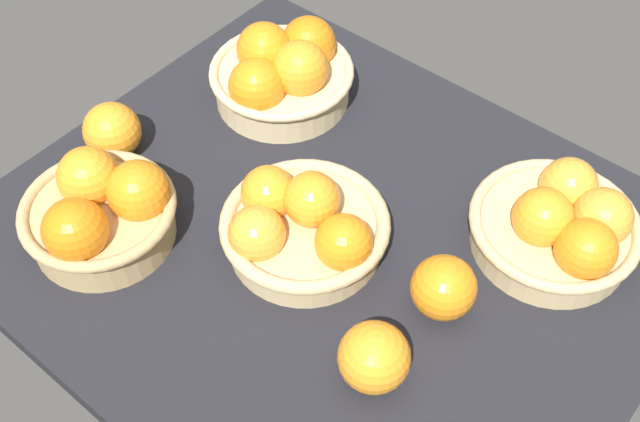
# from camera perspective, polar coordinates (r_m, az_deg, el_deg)

# --- Properties ---
(market_tray) EXTENTS (0.84, 0.72, 0.03)m
(market_tray) POSITION_cam_1_polar(r_m,az_deg,el_deg) (1.05, 0.70, -2.29)
(market_tray) COLOR black
(market_tray) RESTS_ON ground
(basket_near_left) EXTENTS (0.22, 0.22, 0.10)m
(basket_near_left) POSITION_cam_1_polar(r_m,az_deg,el_deg) (1.04, 17.06, -0.99)
(basket_near_left) COLOR tan
(basket_near_left) RESTS_ON market_tray
(basket_near_right) EXTENTS (0.22, 0.22, 0.12)m
(basket_near_right) POSITION_cam_1_polar(r_m,az_deg,el_deg) (1.19, -2.75, 9.97)
(basket_near_right) COLOR #D3BC8C
(basket_near_right) RESTS_ON market_tray
(basket_far_right) EXTENTS (0.20, 0.20, 0.11)m
(basket_far_right) POSITION_cam_1_polar(r_m,az_deg,el_deg) (1.04, -15.58, -0.01)
(basket_far_right) COLOR tan
(basket_far_right) RESTS_ON market_tray
(basket_center) EXTENTS (0.22, 0.22, 0.11)m
(basket_center) POSITION_cam_1_polar(r_m,az_deg,el_deg) (0.99, -1.35, -1.06)
(basket_center) COLOR tan
(basket_center) RESTS_ON market_tray
(loose_orange_front_gap) EXTENTS (0.08, 0.08, 0.08)m
(loose_orange_front_gap) POSITION_cam_1_polar(r_m,az_deg,el_deg) (0.89, 3.94, -10.52)
(loose_orange_front_gap) COLOR orange
(loose_orange_front_gap) RESTS_ON market_tray
(loose_orange_back_gap) EXTENTS (0.08, 0.08, 0.08)m
(loose_orange_back_gap) POSITION_cam_1_polar(r_m,az_deg,el_deg) (1.15, -14.82, 5.64)
(loose_orange_back_gap) COLOR orange
(loose_orange_back_gap) RESTS_ON market_tray
(loose_orange_side_gap) EXTENTS (0.08, 0.08, 0.08)m
(loose_orange_side_gap) POSITION_cam_1_polar(r_m,az_deg,el_deg) (0.95, 9.00, -5.42)
(loose_orange_side_gap) COLOR orange
(loose_orange_side_gap) RESTS_ON market_tray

